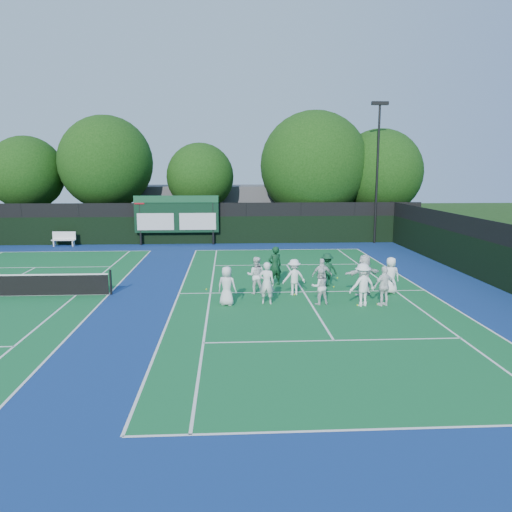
{
  "coord_description": "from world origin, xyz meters",
  "views": [
    {
      "loc": [
        -3.3,
        -20.33,
        5.33
      ],
      "look_at": [
        -2.0,
        3.0,
        1.3
      ],
      "focal_mm": 35.0,
      "sensor_mm": 36.0,
      "label": 1
    }
  ],
  "objects": [
    {
      "name": "clubhouse",
      "position": [
        -2.0,
        24.0,
        2.0
      ],
      "size": [
        18.0,
        6.0,
        4.0
      ],
      "primitive_type": "cube",
      "color": "#545458",
      "rests_on": "ground"
    },
    {
      "name": "tennis_ball_0",
      "position": [
        -0.47,
        0.45,
        0.03
      ],
      "size": [
        0.07,
        0.07,
        0.07
      ],
      "primitive_type": "sphere",
      "color": "#B9D519",
      "rests_on": "ground"
    },
    {
      "name": "tennis_ball_2",
      "position": [
        1.8,
        -1.38,
        0.03
      ],
      "size": [
        0.07,
        0.07,
        0.07
      ],
      "primitive_type": "sphere",
      "color": "#B9D519",
      "rests_on": "ground"
    },
    {
      "name": "tennis_ball_1",
      "position": [
        2.11,
        3.69,
        0.03
      ],
      "size": [
        0.07,
        0.07,
        0.07
      ],
      "primitive_type": "sphere",
      "color": "#B9D519",
      "rests_on": "ground"
    },
    {
      "name": "tree_c",
      "position": [
        -5.33,
        19.58,
        4.68
      ],
      "size": [
        5.26,
        5.26,
        7.45
      ],
      "color": "black",
      "rests_on": "ground"
    },
    {
      "name": "player_back_0",
      "position": [
        -2.12,
        0.86,
        0.82
      ],
      "size": [
        0.88,
        0.73,
        1.63
      ],
      "primitive_type": "imported",
      "rotation": [
        0.0,
        0.0,
        2.99
      ],
      "color": "white",
      "rests_on": "ground"
    },
    {
      "name": "light_pole_right",
      "position": [
        7.5,
        15.7,
        6.3
      ],
      "size": [
        1.2,
        0.3,
        10.12
      ],
      "color": "black",
      "rests_on": "ground"
    },
    {
      "name": "bench",
      "position": [
        -14.95,
        15.38,
        0.56
      ],
      "size": [
        1.65,
        0.51,
        1.03
      ],
      "color": "white",
      "rests_on": "ground"
    },
    {
      "name": "divider_fence_right",
      "position": [
        9.0,
        1.0,
        1.36
      ],
      "size": [
        0.08,
        32.0,
        3.0
      ],
      "color": "black",
      "rests_on": "ground"
    },
    {
      "name": "player_front_1",
      "position": [
        -1.79,
        -0.87,
        0.86
      ],
      "size": [
        0.71,
        0.55,
        1.73
      ],
      "primitive_type": "imported",
      "rotation": [
        0.0,
        0.0,
        2.91
      ],
      "color": "white",
      "rests_on": "ground"
    },
    {
      "name": "tree_e",
      "position": [
        8.98,
        19.58,
        4.99
      ],
      "size": [
        6.86,
        6.86,
        8.6
      ],
      "color": "black",
      "rests_on": "ground"
    },
    {
      "name": "tree_d",
      "position": [
        3.7,
        19.58,
        5.47
      ],
      "size": [
        8.55,
        8.55,
        9.96
      ],
      "color": "black",
      "rests_on": "ground"
    },
    {
      "name": "ground",
      "position": [
        0.0,
        0.0,
        0.0
      ],
      "size": [
        120.0,
        120.0,
        0.0
      ],
      "primitive_type": "plane",
      "color": "#16340E",
      "rests_on": "ground"
    },
    {
      "name": "tennis_ball_3",
      "position": [
        -4.32,
        1.67,
        0.03
      ],
      "size": [
        0.07,
        0.07,
        0.07
      ],
      "primitive_type": "sphere",
      "color": "#B9D519",
      "rests_on": "ground"
    },
    {
      "name": "player_back_2",
      "position": [
        0.8,
        0.94,
        0.76
      ],
      "size": [
        0.89,
        0.39,
        1.51
      ],
      "primitive_type": "imported",
      "rotation": [
        0.0,
        0.0,
        3.12
      ],
      "color": "silver",
      "rests_on": "ground"
    },
    {
      "name": "player_front_2",
      "position": [
        0.34,
        -1.04,
        0.73
      ],
      "size": [
        0.8,
        0.67,
        1.47
      ],
      "primitive_type": "imported",
      "rotation": [
        0.0,
        0.0,
        3.31
      ],
      "color": "white",
      "rests_on": "ground"
    },
    {
      "name": "player_front_4",
      "position": [
        2.84,
        -1.41,
        0.8
      ],
      "size": [
        1.01,
        0.66,
        1.6
      ],
      "primitive_type": "imported",
      "rotation": [
        0.0,
        0.0,
        3.46
      ],
      "color": "white",
      "rests_on": "ground"
    },
    {
      "name": "tree_b",
      "position": [
        -12.57,
        19.58,
        5.7
      ],
      "size": [
        7.22,
        7.22,
        9.5
      ],
      "color": "black",
      "rests_on": "ground"
    },
    {
      "name": "player_back_3",
      "position": [
        2.5,
        0.32,
        0.9
      ],
      "size": [
        1.74,
        0.98,
        1.79
      ],
      "primitive_type": "imported",
      "rotation": [
        0.0,
        0.0,
        3.43
      ],
      "color": "white",
      "rests_on": "ground"
    },
    {
      "name": "back_fence",
      "position": [
        -6.0,
        16.0,
        1.36
      ],
      "size": [
        34.0,
        0.08,
        3.0
      ],
      "color": "black",
      "rests_on": "ground"
    },
    {
      "name": "scoreboard",
      "position": [
        -7.01,
        15.59,
        2.19
      ],
      "size": [
        6.0,
        0.21,
        3.55
      ],
      "color": "black",
      "rests_on": "ground"
    },
    {
      "name": "near_court",
      "position": [
        0.0,
        1.0,
        0.01
      ],
      "size": [
        11.05,
        23.85,
        0.01
      ],
      "color": "#135F2E",
      "rests_on": "ground"
    },
    {
      "name": "tennis_ball_5",
      "position": [
        2.63,
        -1.3,
        0.03
      ],
      "size": [
        0.07,
        0.07,
        0.07
      ],
      "primitive_type": "sphere",
      "color": "#B9D519",
      "rests_on": "ground"
    },
    {
      "name": "player_back_1",
      "position": [
        -0.49,
        0.56,
        0.78
      ],
      "size": [
        1.1,
        0.76,
        1.56
      ],
      "primitive_type": "imported",
      "rotation": [
        0.0,
        0.0,
        3.33
      ],
      "color": "white",
      "rests_on": "ground"
    },
    {
      "name": "court_apron",
      "position": [
        -6.0,
        1.0,
        0.0
      ],
      "size": [
        34.0,
        32.0,
        0.01
      ],
      "primitive_type": "cube",
      "color": "navy",
      "rests_on": "ground"
    },
    {
      "name": "coach_left",
      "position": [
        -1.15,
        2.42,
        0.92
      ],
      "size": [
        0.78,
        0.64,
        1.85
      ],
      "primitive_type": "imported",
      "rotation": [
        0.0,
        0.0,
        3.48
      ],
      "color": "#0E351C",
      "rests_on": "ground"
    },
    {
      "name": "tennis_ball_4",
      "position": [
        1.52,
        1.8,
        0.03
      ],
      "size": [
        0.07,
        0.07,
        0.07
      ],
      "primitive_type": "sphere",
      "color": "#B9D519",
      "rests_on": "ground"
    },
    {
      "name": "player_front_3",
      "position": [
        1.97,
        -1.38,
        0.86
      ],
      "size": [
        1.25,
        0.94,
        1.73
      ],
      "primitive_type": "imported",
      "rotation": [
        0.0,
        0.0,
        3.44
      ],
      "color": "white",
      "rests_on": "ground"
    },
    {
      "name": "player_front_0",
      "position": [
        -3.38,
        -0.97,
        0.79
      ],
      "size": [
        0.9,
        0.75,
        1.58
      ],
      "primitive_type": "imported",
      "rotation": [
        0.0,
        0.0,
        2.76
      ],
      "color": "silver",
      "rests_on": "ground"
    },
    {
      "name": "coach_right",
      "position": [
        1.24,
        2.05,
        0.78
      ],
      "size": [
        1.11,
        0.79,
        1.56
      ],
      "primitive_type": "imported",
      "rotation": [
        0.0,
        0.0,
        3.37
      ],
      "color": "#103D22",
      "rests_on": "ground"
    },
    {
      "name": "tree_a",
      "position": [
        -18.66,
        19.58,
        4.95
      ],
      "size": [
        5.68,
        5.68,
        7.94
      ],
      "color": "black",
      "rests_on": "ground"
    },
    {
      "name": "player_back_4",
      "position": [
        3.75,
        0.58,
        0.8
      ],
      "size": [
        0.8,
        0.53,
        1.61
      ],
      "primitive_type": "imported",
      "rotation": [
        0.0,
        0.0,
        3.16
      ],
      "color": "white",
      "rests_on": "ground"
    }
  ]
}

